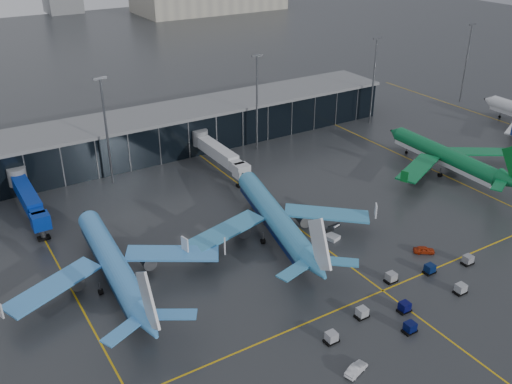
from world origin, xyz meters
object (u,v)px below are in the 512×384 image
airliner_arkefly (111,249)px  mobile_airstair (331,235)px  airliner_klm_near (274,204)px  service_van_white (356,369)px  airliner_aer_lingus (446,146)px  service_van_red (424,250)px  baggage_carts (409,296)px

airliner_arkefly → mobile_airstair: 42.28m
airliner_klm_near → service_van_white: (-10.71, -37.28, -6.30)m
airliner_aer_lingus → mobile_airstair: 45.05m
airliner_arkefly → airliner_aer_lingus: 84.47m
mobile_airstair → service_van_red: bearing=-64.8°
baggage_carts → service_van_white: (-18.38, -8.12, -0.08)m
airliner_klm_near → service_van_white: airliner_klm_near is taller
service_van_red → service_van_white: (-31.21, -17.03, 0.00)m
airliner_aer_lingus → baggage_carts: airliner_aer_lingus is taller
airliner_aer_lingus → service_van_red: bearing=-140.5°
service_van_red → mobile_airstair: bearing=76.0°
airliner_arkefly → mobile_airstair: size_ratio=12.00×
airliner_arkefly → service_van_red: 57.24m
airliner_klm_near → service_van_white: 39.29m
mobile_airstair → service_van_white: mobile_airstair is taller
service_van_white → airliner_arkefly: bearing=11.8°
airliner_klm_near → mobile_airstair: 12.80m
airliner_aer_lingus → baggage_carts: bearing=-141.2°
airliner_klm_near → baggage_carts: size_ratio=1.25×
mobile_airstair → airliner_aer_lingus: bearing=-2.1°
mobile_airstair → service_van_red: (11.67, -13.36, -0.10)m
airliner_aer_lingus → service_van_red: (-31.68, -24.08, -6.00)m
airliner_arkefly → airliner_klm_near: size_ratio=0.97×
airliner_arkefly → baggage_carts: size_ratio=1.21×
mobile_airstair → service_van_white: 36.13m
airliner_aer_lingus → baggage_carts: 55.72m
airliner_klm_near → mobile_airstair: size_ratio=12.33×
airliner_klm_near → baggage_carts: airliner_klm_near is taller
airliner_aer_lingus → service_van_white: (-62.89, -41.12, -6.00)m
airliner_arkefly → airliner_klm_near: airliner_klm_near is taller
airliner_arkefly → airliner_klm_near: 32.27m
service_van_red → service_van_white: bearing=153.5°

